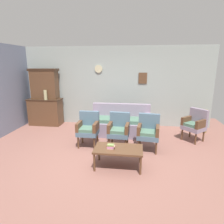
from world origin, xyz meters
TOP-DOWN VIEW (x-y plane):
  - ground_plane at (0.00, 0.00)m, footprint 7.68×7.68m
  - wall_back_with_decor at (0.00, 2.63)m, footprint 6.40×0.09m
  - side_cabinet at (-2.47, 2.25)m, footprint 1.16×0.55m
  - cabinet_upper_hutch at (-2.47, 2.33)m, footprint 0.99×0.38m
  - vase_on_cabinet at (-2.33, 2.07)m, footprint 0.11×0.11m
  - floral_couch at (0.25, 1.64)m, footprint 1.81×0.80m
  - armchair_near_couch_end at (-0.51, 0.65)m, footprint 0.52×0.49m
  - armchair_by_doorway at (0.30, 0.66)m, footprint 0.55×0.52m
  - armchair_row_middle at (1.04, 0.60)m, footprint 0.57×0.55m
  - wingback_chair_by_fireplace at (2.36, 1.38)m, footprint 0.71×0.71m
  - coffee_table at (0.39, -0.34)m, footprint 1.00×0.56m
  - book_stack_on_table at (0.23, -0.38)m, footprint 0.16×0.11m
  - floor_vase_by_wall at (2.85, 2.15)m, footprint 0.22×0.22m

SIDE VIEW (x-z plane):
  - ground_plane at x=0.00m, z-range 0.00..0.00m
  - floral_couch at x=0.25m, z-range -0.12..0.78m
  - floor_vase_by_wall at x=2.85m, z-range 0.00..0.72m
  - coffee_table at x=0.39m, z-range 0.17..0.59m
  - book_stack_on_table at x=0.23m, z-range 0.42..0.51m
  - side_cabinet at x=-2.47m, z-range 0.00..0.93m
  - armchair_near_couch_end at x=-0.51m, z-range 0.05..0.95m
  - armchair_by_doorway at x=0.30m, z-range 0.05..0.95m
  - armchair_row_middle at x=1.04m, z-range 0.05..0.95m
  - wingback_chair_by_fireplace at x=2.36m, z-range 0.05..0.95m
  - vase_on_cabinet at x=-2.33m, z-range 0.93..1.26m
  - wall_back_with_decor at x=0.00m, z-range 0.00..2.70m
  - cabinet_upper_hutch at x=-2.47m, z-range 0.94..1.97m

